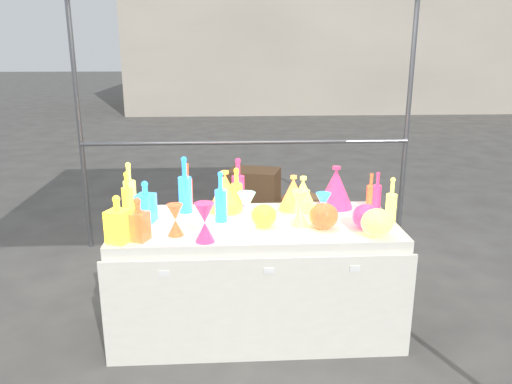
{
  "coord_description": "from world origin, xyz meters",
  "views": [
    {
      "loc": [
        -0.18,
        -3.05,
        1.83
      ],
      "look_at": [
        0.0,
        0.0,
        0.95
      ],
      "focal_mm": 35.0,
      "sensor_mm": 36.0,
      "label": 1
    }
  ],
  "objects": [
    {
      "name": "hourglass_1",
      "position": [
        -0.31,
        -0.33,
        0.87
      ],
      "size": [
        0.15,
        0.15,
        0.23
      ],
      "primitive_type": null,
      "rotation": [
        0.0,
        0.0,
        0.38
      ],
      "color": "#1A3A9A",
      "rests_on": "display_table"
    },
    {
      "name": "bottle_11",
      "position": [
        0.86,
        -0.08,
        0.9
      ],
      "size": [
        0.08,
        0.08,
        0.3
      ],
      "primitive_type": null,
      "rotation": [
        0.0,
        0.0,
        0.29
      ],
      "color": "#136A7C",
      "rests_on": "display_table"
    },
    {
      "name": "bottle_9",
      "position": [
        0.82,
        0.26,
        0.87
      ],
      "size": [
        0.06,
        0.06,
        0.25
      ],
      "primitive_type": null,
      "rotation": [
        0.0,
        0.0,
        0.1
      ],
      "color": "orange",
      "rests_on": "display_table"
    },
    {
      "name": "hourglass_5",
      "position": [
        0.43,
        -0.05,
        0.85
      ],
      "size": [
        0.11,
        0.11,
        0.2
      ],
      "primitive_type": null,
      "rotation": [
        0.0,
        0.0,
        -0.12
      ],
      "color": "#188633",
      "rests_on": "display_table"
    },
    {
      "name": "lampshade_2",
      "position": [
        0.58,
        0.28,
        0.9
      ],
      "size": [
        0.32,
        0.32,
        0.29
      ],
      "primitive_type": null,
      "rotation": [
        0.0,
        0.0,
        -0.36
      ],
      "color": "#1A3A9A",
      "rests_on": "display_table"
    },
    {
      "name": "hourglass_2",
      "position": [
        0.28,
        -0.08,
        0.86
      ],
      "size": [
        0.15,
        0.15,
        0.23
      ],
      "primitive_type": null,
      "rotation": [
        0.0,
        0.0,
        0.35
      ],
      "color": "#136A7C",
      "rests_on": "display_table"
    },
    {
      "name": "bottle_2",
      "position": [
        -0.46,
        0.35,
        0.91
      ],
      "size": [
        0.09,
        0.09,
        0.32
      ],
      "primitive_type": null,
      "rotation": [
        0.0,
        0.0,
        -0.29
      ],
      "color": "orange",
      "rests_on": "display_table"
    },
    {
      "name": "bottle_6",
      "position": [
        -0.12,
        0.24,
        0.9
      ],
      "size": [
        0.09,
        0.09,
        0.3
      ],
      "primitive_type": null,
      "rotation": [
        0.0,
        0.0,
        0.13
      ],
      "color": "#ED3C16",
      "rests_on": "display_table"
    },
    {
      "name": "cardboard_box_flat",
      "position": [
        0.7,
        2.77,
        0.03
      ],
      "size": [
        0.76,
        0.7,
        0.05
      ],
      "primitive_type": "cube",
      "rotation": [
        0.0,
        0.0,
        0.54
      ],
      "color": "#9C6D46",
      "rests_on": "ground"
    },
    {
      "name": "globe_0",
      "position": [
        0.04,
        -0.1,
        0.81
      ],
      "size": [
        0.19,
        0.19,
        0.13
      ],
      "primitive_type": null,
      "rotation": [
        0.0,
        0.0,
        -0.2
      ],
      "color": "#ED3C16",
      "rests_on": "display_table"
    },
    {
      "name": "background_building",
      "position": [
        4.0,
        14.0,
        3.0
      ],
      "size": [
        14.0,
        6.0,
        6.0
      ],
      "primitive_type": "cube",
      "color": "beige",
      "rests_on": "ground"
    },
    {
      "name": "globe_3",
      "position": [
        0.68,
        -0.17,
        0.82
      ],
      "size": [
        0.23,
        0.23,
        0.14
      ],
      "primitive_type": null,
      "rotation": [
        0.0,
        0.0,
        0.42
      ],
      "color": "#1A3A9A",
      "rests_on": "display_table"
    },
    {
      "name": "bottle_10",
      "position": [
        0.86,
        0.23,
        0.88
      ],
      "size": [
        0.07,
        0.07,
        0.26
      ],
      "primitive_type": null,
      "rotation": [
        0.0,
        0.0,
        -0.17
      ],
      "color": "#1A3A9A",
      "rests_on": "display_table"
    },
    {
      "name": "lampshade_0",
      "position": [
        -0.2,
        0.24,
        0.89
      ],
      "size": [
        0.3,
        0.3,
        0.28
      ],
      "primitive_type": null,
      "rotation": [
        0.0,
        0.0,
        0.31
      ],
      "color": "#FFFA35",
      "rests_on": "display_table"
    },
    {
      "name": "lampshade_3",
      "position": [
        0.34,
        0.21,
        0.87
      ],
      "size": [
        0.22,
        0.22,
        0.24
      ],
      "primitive_type": null,
      "rotation": [
        0.0,
        0.0,
        -0.07
      ],
      "color": "#136A7C",
      "rests_on": "display_table"
    },
    {
      "name": "decanter_1",
      "position": [
        -0.7,
        -0.28,
        0.88
      ],
      "size": [
        0.13,
        0.13,
        0.26
      ],
      "primitive_type": null,
      "rotation": [
        0.0,
        0.0,
        -0.38
      ],
      "color": "orange",
      "rests_on": "display_table"
    },
    {
      "name": "bottle_4",
      "position": [
        -0.84,
        0.24,
        0.93
      ],
      "size": [
        0.1,
        0.1,
        0.35
      ],
      "primitive_type": null,
      "rotation": [
        0.0,
        0.0,
        -0.3
      ],
      "color": "#136A7C",
      "rests_on": "display_table"
    },
    {
      "name": "cardboard_box_closed",
      "position": [
        0.14,
        2.78,
        0.21
      ],
      "size": [
        0.69,
        0.58,
        0.43
      ],
      "primitive_type": "cube",
      "rotation": [
        0.0,
        0.0,
        -0.29
      ],
      "color": "#9C6D46",
      "rests_on": "ground"
    },
    {
      "name": "decanter_0",
      "position": [
        -0.81,
        -0.3,
        0.89
      ],
      "size": [
        0.15,
        0.15,
        0.28
      ],
      "primitive_type": null,
      "rotation": [
        0.0,
        0.0,
        -0.4
      ],
      "color": "#ED3C16",
      "rests_on": "display_table"
    },
    {
      "name": "bottle_7",
      "position": [
        -0.23,
        0.02,
        0.92
      ],
      "size": [
        0.1,
        0.1,
        0.33
      ],
      "primitive_type": null,
      "rotation": [
        0.0,
        0.0,
        -0.4
      ],
      "color": "#188633",
      "rests_on": "display_table"
    },
    {
      "name": "ground",
      "position": [
        0.0,
        0.0,
        0.0
      ],
      "size": [
        80.0,
        80.0,
        0.0
      ],
      "primitive_type": "plane",
      "color": "#62605B",
      "rests_on": "ground"
    },
    {
      "name": "hourglass_0",
      "position": [
        -0.49,
        -0.21,
        0.85
      ],
      "size": [
        0.13,
        0.13,
        0.19
      ],
      "primitive_type": null,
      "rotation": [
        0.0,
        0.0,
        0.41
      ],
      "color": "orange",
      "rests_on": "display_table"
    },
    {
      "name": "hourglass_3",
      "position": [
        -0.06,
        -0.09,
        0.86
      ],
      "size": [
        0.12,
        0.12,
        0.23
      ],
      "primitive_type": null,
      "rotation": [
        0.0,
        0.0,
        -0.04
      ],
      "color": "#DA2B6C",
      "rests_on": "display_table"
    },
    {
      "name": "globe_1",
      "position": [
        0.7,
        -0.3,
        0.83
      ],
      "size": [
        0.21,
        0.21,
        0.15
      ],
      "primitive_type": null,
      "rotation": [
        0.0,
        0.0,
        0.13
      ],
      "color": "#136A7C",
      "rests_on": "display_table"
    },
    {
      "name": "decanter_2",
      "position": [
        -0.71,
        0.05,
        0.89
      ],
      "size": [
        0.13,
        0.13,
        0.27
      ],
      "primitive_type": null,
      "rotation": [
        0.0,
        0.0,
        -0.23
      ],
      "color": "#188633",
      "rests_on": "display_table"
    },
    {
      "name": "display_table",
      "position": [
        0.0,
        -0.01,
        0.37
      ],
      "size": [
        1.84,
        0.83,
        0.75
      ],
      "color": "white",
      "rests_on": "ground"
    },
    {
      "name": "bottle_1",
      "position": [
        -0.47,
        0.23,
        0.94
      ],
      "size": [
        0.1,
        0.1,
        0.39
      ],
      "primitive_type": null,
      "rotation": [
        0.0,
        0.0,
        -0.06
      ],
      "color": "#188633",
      "rests_on": "display_table"
    },
    {
      "name": "globe_2",
      "position": [
        0.41,
        -0.15,
        0.82
      ],
      "size": [
        0.24,
        0.24,
        0.15
      ],
      "primitive_type": null,
      "rotation": [
        0.0,
        0.0,
        0.42
      ],
      "color": "orange",
      "rests_on": "display_table"
    },
    {
      "name": "bottle_0",
      "position": [
        -0.85,
        0.2,
        0.9
      ],
      "size": [
        0.09,
        0.09,
        0.3
      ],
      "primitive_type": null,
      "rotation": [
        0.0,
        0.0,
        -0.18
      ],
      "color": "#ED3C16",
      "rests_on": "display_table"
    },
    {
      "name": "bottle_3",
      "position": [
        -0.11,
        0.35,
        0.92
      ],
      "size": [
        0.11,
        0.11,
        0.35
      ],
      "primitive_type": null,
      "rotation": [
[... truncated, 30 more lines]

